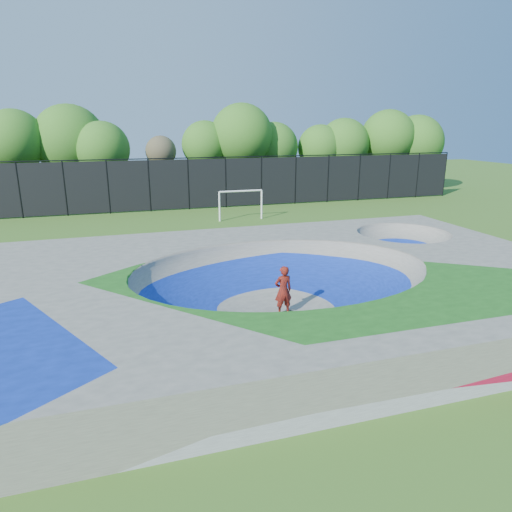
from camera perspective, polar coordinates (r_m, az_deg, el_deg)
The scene contains 7 objects.
ground at distance 17.04m, azimuth 3.26°, elevation -6.21°, with size 120.00×120.00×0.00m, color #36601A.
skate_deck at distance 16.77m, azimuth 3.30°, elevation -3.84°, with size 22.00×14.00×1.50m, color gray.
skater at distance 15.99m, azimuth 3.42°, elevation -4.32°, with size 0.65×0.43×1.78m, color red.
skateboard at distance 16.31m, azimuth 3.37°, elevation -7.18°, with size 0.78×0.22×0.05m, color black.
soccer_goal at distance 32.01m, azimuth -1.91°, elevation 7.08°, with size 3.18×0.12×2.10m.
fence at distance 36.44m, azimuth -8.45°, elevation 9.04°, with size 48.09×0.09×4.04m.
treeline at distance 41.07m, azimuth -9.62°, elevation 13.78°, with size 52.06×7.46×8.34m.
Camera 1 is at (-5.60, -14.74, 6.46)m, focal length 32.00 mm.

